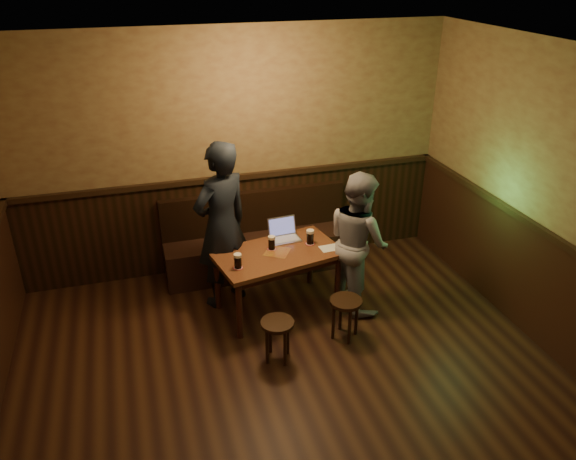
{
  "coord_description": "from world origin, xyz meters",
  "views": [
    {
      "loc": [
        -1.16,
        -3.01,
        3.46
      ],
      "look_at": [
        0.28,
        1.78,
        0.97
      ],
      "focal_mm": 35.0,
      "sensor_mm": 36.0,
      "label": 1
    }
  ],
  "objects_px": {
    "stool_left": "(277,329)",
    "laptop": "(284,233)",
    "stool_right": "(346,307)",
    "pint_right": "(310,237)",
    "pint_mid": "(272,243)",
    "person_suit": "(222,226)",
    "pub_table": "(277,259)",
    "pint_left": "(238,261)",
    "person_grey": "(358,241)",
    "bench": "(258,246)"
  },
  "relations": [
    {
      "from": "pint_right",
      "to": "person_grey",
      "type": "relative_size",
      "value": 0.11
    },
    {
      "from": "stool_left",
      "to": "person_suit",
      "type": "distance_m",
      "value": 1.29
    },
    {
      "from": "pint_left",
      "to": "pint_right",
      "type": "xyz_separation_m",
      "value": [
        0.84,
        0.28,
        0.0
      ]
    },
    {
      "from": "bench",
      "to": "person_suit",
      "type": "distance_m",
      "value": 0.96
    },
    {
      "from": "pint_mid",
      "to": "laptop",
      "type": "height_order",
      "value": "laptop"
    },
    {
      "from": "pub_table",
      "to": "pint_mid",
      "type": "distance_m",
      "value": 0.19
    },
    {
      "from": "laptop",
      "to": "pub_table",
      "type": "bearing_deg",
      "value": -123.12
    },
    {
      "from": "stool_left",
      "to": "stool_right",
      "type": "distance_m",
      "value": 0.74
    },
    {
      "from": "laptop",
      "to": "person_suit",
      "type": "bearing_deg",
      "value": 172.65
    },
    {
      "from": "bench",
      "to": "pint_left",
      "type": "distance_m",
      "value": 1.25
    },
    {
      "from": "pint_mid",
      "to": "stool_left",
      "type": "bearing_deg",
      "value": -102.17
    },
    {
      "from": "person_suit",
      "to": "stool_left",
      "type": "bearing_deg",
      "value": 76.3
    },
    {
      "from": "pint_right",
      "to": "laptop",
      "type": "xyz_separation_m",
      "value": [
        -0.23,
        0.2,
        -0.02
      ]
    },
    {
      "from": "pint_left",
      "to": "pint_mid",
      "type": "relative_size",
      "value": 1.03
    },
    {
      "from": "person_suit",
      "to": "person_grey",
      "type": "relative_size",
      "value": 1.2
    },
    {
      "from": "laptop",
      "to": "person_grey",
      "type": "height_order",
      "value": "person_grey"
    },
    {
      "from": "pint_left",
      "to": "laptop",
      "type": "xyz_separation_m",
      "value": [
        0.61,
        0.48,
        -0.02
      ]
    },
    {
      "from": "pint_right",
      "to": "stool_right",
      "type": "bearing_deg",
      "value": -81.08
    },
    {
      "from": "pint_mid",
      "to": "pint_right",
      "type": "bearing_deg",
      "value": 0.25
    },
    {
      "from": "bench",
      "to": "laptop",
      "type": "height_order",
      "value": "bench"
    },
    {
      "from": "pint_left",
      "to": "pint_mid",
      "type": "xyz_separation_m",
      "value": [
        0.42,
        0.28,
        -0.0
      ]
    },
    {
      "from": "laptop",
      "to": "pint_left",
      "type": "bearing_deg",
      "value": -146.17
    },
    {
      "from": "person_grey",
      "to": "pint_left",
      "type": "bearing_deg",
      "value": 83.42
    },
    {
      "from": "pint_left",
      "to": "pint_right",
      "type": "height_order",
      "value": "pint_right"
    },
    {
      "from": "bench",
      "to": "stool_right",
      "type": "xyz_separation_m",
      "value": [
        0.5,
        -1.55,
        0.03
      ]
    },
    {
      "from": "bench",
      "to": "pint_left",
      "type": "relative_size",
      "value": 14.13
    },
    {
      "from": "bench",
      "to": "laptop",
      "type": "relative_size",
      "value": 6.69
    },
    {
      "from": "pub_table",
      "to": "person_grey",
      "type": "bearing_deg",
      "value": -20.89
    },
    {
      "from": "pub_table",
      "to": "person_suit",
      "type": "distance_m",
      "value": 0.67
    },
    {
      "from": "pint_mid",
      "to": "person_suit",
      "type": "xyz_separation_m",
      "value": [
        -0.47,
        0.24,
        0.15
      ]
    },
    {
      "from": "pint_left",
      "to": "pint_mid",
      "type": "bearing_deg",
      "value": 33.59
    },
    {
      "from": "pub_table",
      "to": "person_suit",
      "type": "xyz_separation_m",
      "value": [
        -0.51,
        0.31,
        0.32
      ]
    },
    {
      "from": "pint_right",
      "to": "pint_mid",
      "type": "bearing_deg",
      "value": -179.75
    },
    {
      "from": "pub_table",
      "to": "pint_right",
      "type": "relative_size",
      "value": 8.63
    },
    {
      "from": "bench",
      "to": "pint_right",
      "type": "bearing_deg",
      "value": -64.3
    },
    {
      "from": "laptop",
      "to": "person_suit",
      "type": "xyz_separation_m",
      "value": [
        -0.66,
        0.03,
        0.17
      ]
    },
    {
      "from": "stool_right",
      "to": "laptop",
      "type": "bearing_deg",
      "value": 110.07
    },
    {
      "from": "stool_right",
      "to": "pint_left",
      "type": "bearing_deg",
      "value": 153.52
    },
    {
      "from": "bench",
      "to": "stool_left",
      "type": "xyz_separation_m",
      "value": [
        -0.23,
        -1.68,
        0.03
      ]
    },
    {
      "from": "stool_left",
      "to": "person_grey",
      "type": "xyz_separation_m",
      "value": [
        1.07,
        0.67,
        0.42
      ]
    },
    {
      "from": "stool_left",
      "to": "laptop",
      "type": "xyz_separation_m",
      "value": [
        0.38,
        1.09,
        0.41
      ]
    },
    {
      "from": "pub_table",
      "to": "stool_left",
      "type": "distance_m",
      "value": 0.89
    },
    {
      "from": "bench",
      "to": "laptop",
      "type": "bearing_deg",
      "value": -75.71
    },
    {
      "from": "bench",
      "to": "pint_left",
      "type": "xyz_separation_m",
      "value": [
        -0.46,
        -1.07,
        0.45
      ]
    },
    {
      "from": "person_suit",
      "to": "person_grey",
      "type": "xyz_separation_m",
      "value": [
        1.34,
        -0.45,
        -0.15
      ]
    },
    {
      "from": "pint_right",
      "to": "person_grey",
      "type": "height_order",
      "value": "person_grey"
    },
    {
      "from": "pub_table",
      "to": "stool_right",
      "type": "distance_m",
      "value": 0.88
    },
    {
      "from": "pint_left",
      "to": "laptop",
      "type": "height_order",
      "value": "laptop"
    },
    {
      "from": "stool_right",
      "to": "pint_right",
      "type": "bearing_deg",
      "value": 98.92
    },
    {
      "from": "pint_mid",
      "to": "person_grey",
      "type": "xyz_separation_m",
      "value": [
        0.87,
        -0.22,
        -0.0
      ]
    }
  ]
}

